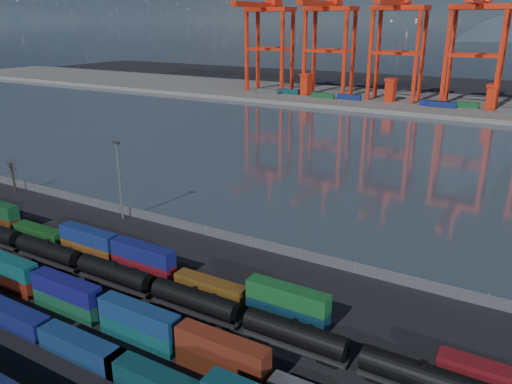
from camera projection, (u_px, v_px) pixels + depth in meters
The scene contains 13 objects.
ground at pixel (145, 321), 68.67m from camera, with size 700.00×700.00×0.00m, color black.
harbor_water at pixel (379, 155), 154.11m from camera, with size 700.00×700.00×0.00m, color #313C47.
far_quay at pixel (447, 105), 239.22m from camera, with size 700.00×70.00×2.00m, color #514F4C.
container_row_south at pixel (18, 314), 66.43m from camera, with size 141.44×2.64×5.62m.
container_row_mid at pixel (126, 322), 64.99m from camera, with size 141.82×2.42×5.15m.
container_row_north at pixel (123, 256), 83.19m from camera, with size 141.84×2.43×5.18m.
tanker_string at pixel (242, 317), 65.80m from camera, with size 122.58×3.02×4.33m.
waterfront_fence at pixel (250, 242), 91.13m from camera, with size 160.12×0.12×2.20m.
bare_tree at pixel (13, 175), 119.01m from camera, with size 2.34×2.30×8.64m.
yard_light_mast at pixel (119, 176), 101.27m from camera, with size 1.60×0.40×16.60m.
gantry_cranes at pixel (437, 19), 224.73m from camera, with size 200.01×48.02×65.03m.
quay_containers at pixel (417, 102), 231.94m from camera, with size 172.58×10.99×2.60m.
straddle_carriers at pixel (439, 93), 230.07m from camera, with size 140.00×7.00×11.10m.
Camera 1 is at (43.30, -43.09, 39.20)m, focal length 35.00 mm.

